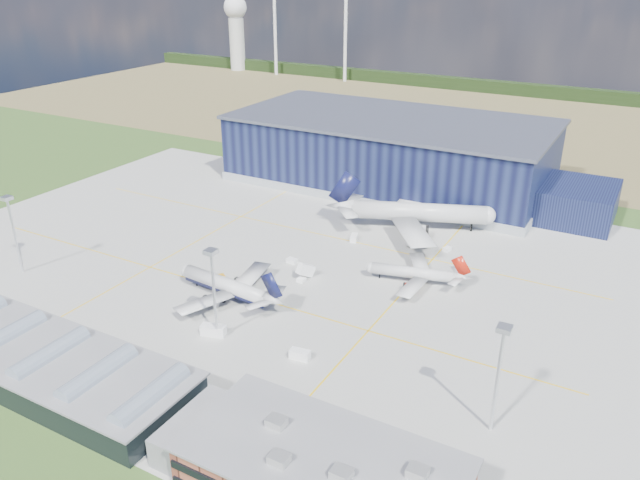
{
  "coord_description": "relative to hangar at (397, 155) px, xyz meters",
  "views": [
    {
      "loc": [
        92.23,
        -127.42,
        81.6
      ],
      "look_at": [
        12.59,
        15.18,
        8.19
      ],
      "focal_mm": 35.0,
      "sensor_mm": 36.0,
      "label": 1
    }
  ],
  "objects": [
    {
      "name": "gse_cart_a",
      "position": [
        38.94,
        -51.66,
        -11.05
      ],
      "size": [
        2.54,
        3.07,
        1.14
      ],
      "primitive_type": "cube",
      "rotation": [
        0.0,
        0.0,
        -0.34
      ],
      "color": "white",
      "rests_on": "ground"
    },
    {
      "name": "light_mast_center",
      "position": [
        7.19,
        -124.8,
        3.82
      ],
      "size": [
        2.6,
        2.6,
        23.0
      ],
      "color": "silver",
      "rests_on": "ground"
    },
    {
      "name": "gse_van_a",
      "position": [
        5.65,
        -124.35,
        -10.33
      ],
      "size": [
        6.39,
        4.12,
        2.58
      ],
      "primitive_type": "cube",
      "rotation": [
        0.0,
        0.0,
        1.85
      ],
      "color": "white",
      "rests_on": "ground"
    },
    {
      "name": "ground",
      "position": [
        -2.81,
        -94.8,
        -11.62
      ],
      "size": [
        600.0,
        600.0,
        0.0
      ],
      "primitive_type": "plane",
      "color": "#365720",
      "rests_on": "ground"
    },
    {
      "name": "apron",
      "position": [
        -2.81,
        -84.8,
        -11.59
      ],
      "size": [
        220.0,
        160.0,
        0.08
      ],
      "color": "#A2A29D",
      "rests_on": "ground"
    },
    {
      "name": "airstair",
      "position": [
        10.14,
        -88.46,
        -10.0
      ],
      "size": [
        3.79,
        5.44,
        3.23
      ],
      "primitive_type": "cube",
      "rotation": [
        0.0,
        0.0,
        -0.39
      ],
      "color": "white",
      "rests_on": "ground"
    },
    {
      "name": "light_mast_east",
      "position": [
        72.19,
        -124.8,
        3.82
      ],
      "size": [
        2.6,
        2.6,
        23.0
      ],
      "color": "silver",
      "rests_on": "ground"
    },
    {
      "name": "hangar",
      "position": [
        0.0,
        0.0,
        0.0
      ],
      "size": [
        145.0,
        62.0,
        26.1
      ],
      "color": "black",
      "rests_on": "ground"
    },
    {
      "name": "horizon_dressing",
      "position": [
        -194.11,
        199.58,
        22.58
      ],
      "size": [
        440.2,
        18.0,
        70.0
      ],
      "color": "white",
      "rests_on": "ground"
    },
    {
      "name": "car_a",
      "position": [
        4.17,
        -141.1,
        -10.97
      ],
      "size": [
        3.96,
        2.09,
        1.28
      ],
      "primitive_type": "imported",
      "rotation": [
        0.0,
        0.0,
        1.41
      ],
      "color": "#99999E",
      "rests_on": "ground"
    },
    {
      "name": "airliner_widebody",
      "position": [
        24.66,
        -39.8,
        -2.48
      ],
      "size": [
        72.13,
        71.44,
        18.26
      ],
      "primitive_type": null,
      "rotation": [
        0.0,
        0.0,
        0.37
      ],
      "color": "silver",
      "rests_on": "ground"
    },
    {
      "name": "farmland",
      "position": [
        -2.81,
        125.2,
        -11.62
      ],
      "size": [
        600.0,
        220.0,
        0.01
      ],
      "primitive_type": "cube",
      "color": "brown",
      "rests_on": "ground"
    },
    {
      "name": "airliner_red",
      "position": [
        37.2,
        -76.36,
        -6.85
      ],
      "size": [
        35.21,
        34.74,
        9.53
      ],
      "primitive_type": null,
      "rotation": [
        0.0,
        0.0,
        3.38
      ],
      "color": "silver",
      "rests_on": "ground"
    },
    {
      "name": "gse_van_c",
      "position": [
        28.65,
        -122.66,
        -10.52
      ],
      "size": [
        4.83,
        2.79,
        2.2
      ],
      "primitive_type": "cube",
      "rotation": [
        0.0,
        0.0,
        1.71
      ],
      "color": "white",
      "rests_on": "ground"
    },
    {
      "name": "glass_concourse",
      "position": [
        -9.26,
        -154.8,
        -7.93
      ],
      "size": [
        78.0,
        23.0,
        8.6
      ],
      "color": "black",
      "rests_on": "ground"
    },
    {
      "name": "airliner_navy",
      "position": [
        -2.6,
        -108.13,
        -5.87
      ],
      "size": [
        38.35,
        37.66,
        11.49
      ],
      "primitive_type": null,
      "rotation": [
        0.0,
        0.0,
        3.05
      ],
      "color": "silver",
      "rests_on": "ground"
    },
    {
      "name": "ops_building",
      "position": [
        52.2,
        -154.81,
        -6.82
      ],
      "size": [
        46.0,
        23.0,
        10.9
      ],
      "color": "brown",
      "rests_on": "ground"
    },
    {
      "name": "treeline",
      "position": [
        -2.81,
        205.2,
        -7.62
      ],
      "size": [
        600.0,
        8.0,
        8.0
      ],
      "primitive_type": "cube",
      "color": "black",
      "rests_on": "ground"
    },
    {
      "name": "car_b",
      "position": [
        1.52,
        -142.8,
        -11.07
      ],
      "size": [
        3.45,
        1.51,
        1.1
      ],
      "primitive_type": "imported",
      "rotation": [
        0.0,
        0.0,
        1.68
      ],
      "color": "#99999E",
      "rests_on": "ground"
    },
    {
      "name": "gse_van_b",
      "position": [
        10.59,
        -58.92,
        -10.63
      ],
      "size": [
        3.11,
        4.69,
        1.98
      ],
      "primitive_type": "cube",
      "rotation": [
        0.0,
        0.0,
        0.29
      ],
      "color": "white",
      "rests_on": "ground"
    },
    {
      "name": "gse_tug_b",
      "position": [
        -10.32,
        -101.52,
        -10.89
      ],
      "size": [
        3.78,
        4.03,
        1.45
      ],
      "primitive_type": "cube",
      "rotation": [
        0.0,
        0.0,
        -0.62
      ],
      "color": "orange",
      "rests_on": "ground"
    },
    {
      "name": "light_mast_west",
      "position": [
        -62.81,
        -124.8,
        3.82
      ],
      "size": [
        2.6,
        2.6,
        23.0
      ],
      "color": "silver",
      "rests_on": "ground"
    },
    {
      "name": "gse_cart_b",
      "position": [
        1.75,
        -82.17,
        -10.93
      ],
      "size": [
        3.36,
        2.42,
        1.37
      ],
      "primitive_type": "cube",
      "rotation": [
        0.0,
        0.0,
        1.47
      ],
      "color": "white",
      "rests_on": "ground"
    }
  ]
}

